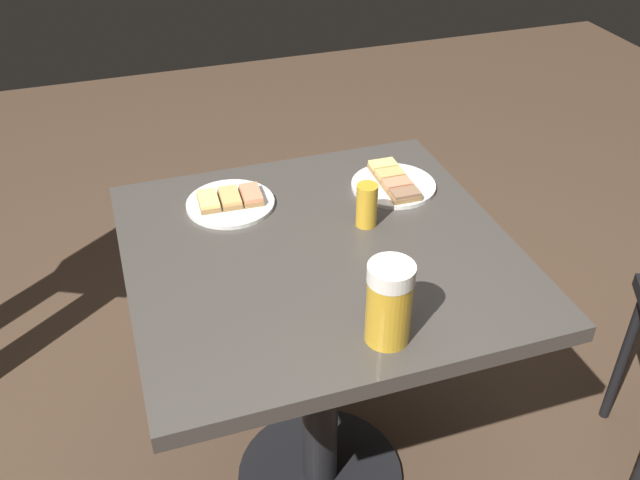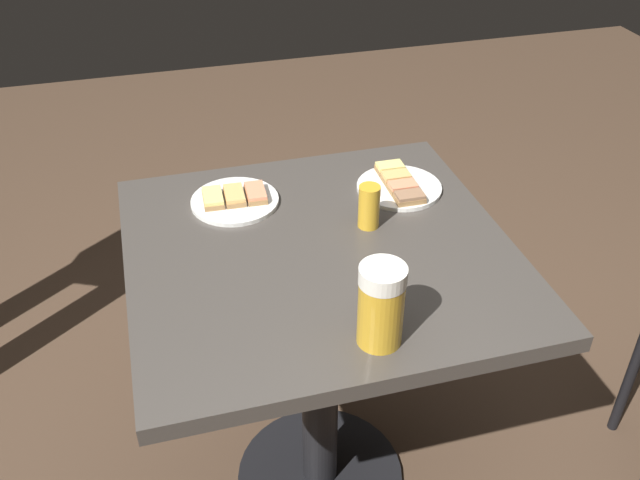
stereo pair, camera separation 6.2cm
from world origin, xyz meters
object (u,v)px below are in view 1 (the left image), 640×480
at_px(plate_near, 230,202).
at_px(beer_mug, 390,302).
at_px(plate_far, 394,184).
at_px(beer_glass_small, 367,205).

bearing_deg(plate_near, beer_mug, -71.40).
height_order(plate_near, plate_far, same).
bearing_deg(beer_glass_small, beer_mug, -105.23).
bearing_deg(plate_near, plate_far, -6.42).
relative_size(plate_far, beer_glass_small, 2.03).
distance_m(plate_near, beer_glass_small, 0.31).
relative_size(plate_near, beer_glass_small, 2.04).
bearing_deg(beer_glass_small, plate_near, 147.57).
bearing_deg(beer_mug, beer_glass_small, 74.77).
xyz_separation_m(beer_mug, beer_glass_small, (0.09, 0.34, -0.03)).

